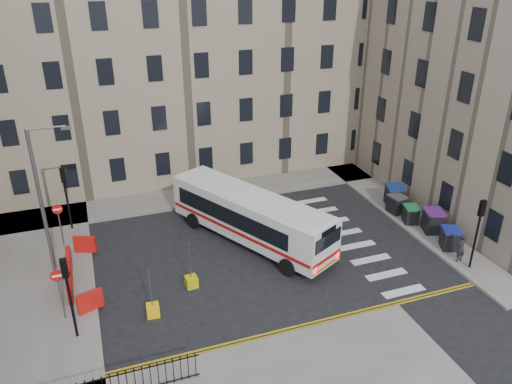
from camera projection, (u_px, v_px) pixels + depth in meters
ground at (287, 247)px, 29.68m from camera, size 120.00×120.00×0.00m
pavement_north at (161, 201)px, 35.14m from camera, size 36.00×3.20×0.15m
pavement_east at (381, 197)px, 35.80m from camera, size 2.40×26.00×0.15m
pavement_west at (35, 284)px, 26.24m from camera, size 6.00×22.00×0.15m
terrace_north at (122, 62)px, 37.06m from camera, size 38.30×10.80×17.20m
corner_east at (508, 50)px, 35.62m from camera, size 17.80×24.30×19.20m
traffic_light_east at (479, 224)px, 26.39m from camera, size 0.28×0.22×4.10m
traffic_light_nw at (65, 189)px, 30.33m from camera, size 0.28×0.22×4.10m
traffic_light_sw at (68, 286)px, 21.40m from camera, size 0.28×0.22×4.10m
streetlamp at (41, 201)px, 25.57m from camera, size 0.50×0.22×8.14m
no_entry_north at (59, 217)px, 28.82m from camera, size 0.60×0.08×3.00m
no_entry_south at (59, 284)px, 22.86m from camera, size 0.60×0.08×3.00m
roadworks_barriers at (76, 272)px, 26.22m from camera, size 1.66×6.26×1.00m
bus at (250, 215)px, 29.64m from camera, size 7.41×11.07×3.04m
wheelie_bin_a at (450, 238)px, 29.12m from camera, size 1.35×1.43×1.25m
wheelie_bin_b at (433, 221)px, 30.89m from camera, size 1.47×1.58×1.42m
wheelie_bin_c at (411, 214)px, 31.99m from camera, size 1.15×1.24×1.13m
wheelie_bin_d at (396, 204)px, 33.22m from camera, size 1.08×1.21×1.22m
wheelie_bin_e at (394, 195)px, 34.19m from camera, size 1.44×1.55×1.41m
pedestrian at (461, 248)px, 27.77m from camera, size 0.71×0.56×1.72m
bollard_yellow at (153, 310)px, 23.95m from camera, size 0.64×0.64×0.60m
bollard_chevron at (191, 282)px, 26.05m from camera, size 0.65×0.65×0.60m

